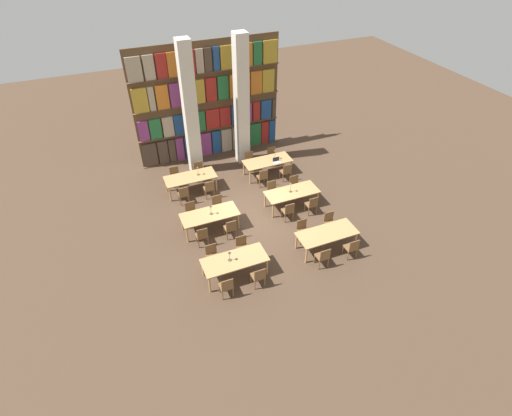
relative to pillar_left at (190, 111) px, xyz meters
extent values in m
plane|color=#4C3828|center=(1.18, -4.28, -3.00)|extent=(40.00, 40.00, 0.00)
cube|color=brown|center=(1.18, 1.22, -0.25)|extent=(6.95, 0.06, 5.50)
cube|color=brown|center=(1.18, 1.22, -2.99)|extent=(6.95, 0.35, 0.03)
cube|color=#47382D|center=(-1.88, 1.19, -2.37)|extent=(0.63, 0.20, 1.20)
cube|color=#47382D|center=(-1.26, 1.19, -2.37)|extent=(0.46, 0.20, 1.20)
cube|color=#47382D|center=(-0.82, 1.19, -2.37)|extent=(0.31, 0.20, 1.20)
cube|color=#84387A|center=(-0.44, 1.19, -2.37)|extent=(0.36, 0.20, 1.20)
cube|color=navy|center=(0.13, 1.19, -2.37)|extent=(0.64, 0.20, 1.20)
cube|color=#84387A|center=(0.81, 1.19, -2.37)|extent=(0.62, 0.20, 1.20)
cube|color=navy|center=(1.40, 1.19, -2.37)|extent=(0.43, 0.20, 1.20)
cube|color=tan|center=(1.93, 1.19, -2.37)|extent=(0.52, 0.20, 1.20)
cube|color=tan|center=(2.44, 1.19, -2.37)|extent=(0.35, 0.20, 1.20)
cube|color=maroon|center=(2.92, 1.19, -2.37)|extent=(0.45, 0.20, 1.20)
cube|color=#236B38|center=(3.51, 1.19, -2.37)|extent=(0.57, 0.20, 1.20)
cube|color=maroon|center=(4.02, 1.19, -2.37)|extent=(0.40, 0.20, 1.20)
cube|color=navy|center=(4.43, 1.19, -2.37)|extent=(0.33, 0.20, 1.20)
cube|color=brown|center=(1.18, 1.22, -1.61)|extent=(6.95, 0.35, 0.03)
cube|color=#84387A|center=(-1.97, 1.19, -1.11)|extent=(0.44, 0.20, 0.97)
cube|color=#236B38|center=(-1.44, 1.19, -1.11)|extent=(0.52, 0.20, 0.97)
cube|color=tan|center=(-0.85, 1.19, -1.11)|extent=(0.50, 0.20, 0.97)
cube|color=navy|center=(-0.35, 1.19, -1.11)|extent=(0.42, 0.20, 0.97)
cube|color=#84387A|center=(0.11, 1.19, -1.11)|extent=(0.34, 0.20, 0.97)
cube|color=#236B38|center=(0.62, 1.19, -1.11)|extent=(0.60, 0.20, 0.97)
cube|color=maroon|center=(1.29, 1.19, -1.11)|extent=(0.67, 0.20, 0.97)
cube|color=maroon|center=(1.92, 1.19, -1.11)|extent=(0.52, 0.20, 0.97)
cube|color=navy|center=(2.45, 1.19, -1.11)|extent=(0.41, 0.20, 0.97)
cube|color=#84387A|center=(2.99, 1.19, -1.11)|extent=(0.62, 0.20, 0.97)
cube|color=maroon|center=(3.55, 1.19, -1.11)|extent=(0.36, 0.20, 0.97)
cube|color=navy|center=(4.08, 1.19, -1.11)|extent=(0.54, 0.20, 0.97)
cube|color=#47382D|center=(4.51, 1.19, -1.11)|extent=(0.20, 0.20, 0.97)
cube|color=brown|center=(1.18, 1.22, -0.24)|extent=(6.95, 0.35, 0.03)
cube|color=#B7932D|center=(-1.87, 1.19, 0.33)|extent=(0.64, 0.20, 1.10)
cube|color=tan|center=(-1.38, 1.19, 0.33)|extent=(0.26, 0.20, 1.10)
cube|color=orange|center=(-0.91, 1.19, 0.33)|extent=(0.55, 0.20, 1.10)
cube|color=#84387A|center=(-0.36, 1.19, 0.33)|extent=(0.43, 0.20, 1.10)
cube|color=tan|center=(0.24, 1.19, 0.33)|extent=(0.65, 0.20, 1.10)
cube|color=#B7932D|center=(0.82, 1.19, 0.33)|extent=(0.39, 0.20, 1.10)
cube|color=maroon|center=(1.32, 1.19, 0.33)|extent=(0.50, 0.20, 1.10)
cube|color=#236B38|center=(1.89, 1.19, 0.33)|extent=(0.52, 0.20, 1.10)
cube|color=orange|center=(2.35, 1.19, 0.33)|extent=(0.26, 0.20, 1.10)
cube|color=orange|center=(2.88, 1.19, 0.33)|extent=(0.67, 0.20, 1.10)
cube|color=orange|center=(3.54, 1.19, 0.33)|extent=(0.56, 0.20, 1.10)
cube|color=#B7932D|center=(4.16, 1.19, 0.33)|extent=(0.60, 0.20, 1.10)
cube|color=brown|center=(1.18, 1.22, 1.14)|extent=(6.95, 0.35, 0.03)
cube|color=tan|center=(-1.88, 1.19, 1.67)|extent=(0.62, 0.20, 1.04)
cube|color=tan|center=(-1.27, 1.19, 1.67)|extent=(0.44, 0.20, 1.04)
cube|color=maroon|center=(-0.75, 1.19, 1.67)|extent=(0.45, 0.20, 1.04)
cube|color=orange|center=(-0.21, 1.19, 1.67)|extent=(0.60, 0.20, 1.04)
cube|color=maroon|center=(0.43, 1.19, 1.67)|extent=(0.53, 0.20, 1.04)
cube|color=tan|center=(0.90, 1.19, 1.67)|extent=(0.34, 0.20, 1.04)
cube|color=#47382D|center=(1.27, 1.19, 1.67)|extent=(0.33, 0.20, 1.04)
cube|color=navy|center=(1.65, 1.19, 1.67)|extent=(0.28, 0.20, 1.04)
cube|color=#B7932D|center=(2.13, 1.19, 1.67)|extent=(0.56, 0.20, 1.04)
cube|color=orange|center=(2.64, 1.19, 1.67)|extent=(0.37, 0.20, 1.04)
cube|color=orange|center=(3.11, 1.19, 1.67)|extent=(0.48, 0.20, 1.04)
cube|color=#236B38|center=(3.61, 1.19, 1.67)|extent=(0.41, 0.20, 1.04)
cube|color=#B7932D|center=(4.23, 1.19, 1.67)|extent=(0.70, 0.20, 1.04)
cube|color=silver|center=(0.00, 0.00, 0.00)|extent=(0.57, 0.57, 6.00)
cube|color=silver|center=(2.36, 0.00, 0.00)|extent=(0.57, 0.57, 6.00)
cube|color=tan|center=(-0.58, -6.93, -2.27)|extent=(2.20, 0.94, 0.04)
cylinder|color=tan|center=(-1.60, -7.32, -2.65)|extent=(0.07, 0.07, 0.71)
cylinder|color=tan|center=(0.45, -7.32, -2.65)|extent=(0.07, 0.07, 0.71)
cylinder|color=tan|center=(-1.60, -6.54, -2.65)|extent=(0.07, 0.07, 0.71)
cylinder|color=tan|center=(0.45, -6.54, -2.65)|extent=(0.07, 0.07, 0.71)
cylinder|color=brown|center=(-1.32, -7.45, -2.79)|extent=(0.04, 0.04, 0.41)
cylinder|color=brown|center=(-0.96, -7.45, -2.79)|extent=(0.04, 0.04, 0.41)
cylinder|color=brown|center=(-1.32, -7.79, -2.79)|extent=(0.04, 0.04, 0.41)
cylinder|color=brown|center=(-0.96, -7.79, -2.79)|extent=(0.04, 0.04, 0.41)
cube|color=brown|center=(-1.14, -7.62, -2.57)|extent=(0.42, 0.40, 0.04)
cube|color=brown|center=(-1.14, -7.80, -2.34)|extent=(0.40, 0.03, 0.42)
cylinder|color=brown|center=(-0.96, -6.41, -2.79)|extent=(0.04, 0.04, 0.41)
cylinder|color=brown|center=(-1.32, -6.41, -2.79)|extent=(0.04, 0.04, 0.41)
cylinder|color=brown|center=(-0.96, -6.07, -2.79)|extent=(0.04, 0.04, 0.41)
cylinder|color=brown|center=(-1.32, -6.07, -2.79)|extent=(0.04, 0.04, 0.41)
cube|color=brown|center=(-1.14, -6.24, -2.57)|extent=(0.42, 0.40, 0.04)
cube|color=brown|center=(-1.14, -6.06, -2.34)|extent=(0.40, 0.03, 0.42)
cylinder|color=brown|center=(-0.20, -7.45, -2.79)|extent=(0.04, 0.04, 0.41)
cylinder|color=brown|center=(0.16, -7.45, -2.79)|extent=(0.04, 0.04, 0.41)
cylinder|color=brown|center=(-0.20, -7.79, -2.79)|extent=(0.04, 0.04, 0.41)
cylinder|color=brown|center=(0.16, -7.79, -2.79)|extent=(0.04, 0.04, 0.41)
cube|color=brown|center=(-0.02, -7.62, -2.57)|extent=(0.42, 0.40, 0.04)
cube|color=brown|center=(-0.02, -7.80, -2.34)|extent=(0.40, 0.03, 0.42)
cylinder|color=brown|center=(0.16, -6.41, -2.79)|extent=(0.04, 0.04, 0.41)
cylinder|color=brown|center=(-0.20, -6.41, -2.79)|extent=(0.04, 0.04, 0.41)
cylinder|color=brown|center=(0.16, -6.07, -2.79)|extent=(0.04, 0.04, 0.41)
cylinder|color=brown|center=(-0.20, -6.07, -2.79)|extent=(0.04, 0.04, 0.41)
cube|color=brown|center=(-0.02, -6.24, -2.57)|extent=(0.42, 0.40, 0.04)
cube|color=brown|center=(-0.02, -6.06, -2.34)|extent=(0.40, 0.03, 0.42)
cylinder|color=brown|center=(-0.74, -6.90, -2.24)|extent=(0.14, 0.14, 0.01)
cylinder|color=brown|center=(-0.74, -6.90, -2.08)|extent=(0.02, 0.02, 0.32)
cone|color=brown|center=(-0.74, -6.90, -1.88)|extent=(0.11, 0.11, 0.07)
cube|color=tan|center=(2.97, -6.95, -2.27)|extent=(2.20, 0.94, 0.04)
cylinder|color=tan|center=(1.95, -7.34, -2.65)|extent=(0.07, 0.07, 0.71)
cylinder|color=tan|center=(3.99, -7.34, -2.65)|extent=(0.07, 0.07, 0.71)
cylinder|color=tan|center=(1.95, -6.56, -2.65)|extent=(0.07, 0.07, 0.71)
cylinder|color=tan|center=(3.99, -6.56, -2.65)|extent=(0.07, 0.07, 0.71)
cylinder|color=brown|center=(2.21, -7.47, -2.79)|extent=(0.04, 0.04, 0.41)
cylinder|color=brown|center=(2.57, -7.47, -2.79)|extent=(0.04, 0.04, 0.41)
cylinder|color=brown|center=(2.21, -7.81, -2.79)|extent=(0.04, 0.04, 0.41)
cylinder|color=brown|center=(2.57, -7.81, -2.79)|extent=(0.04, 0.04, 0.41)
cube|color=brown|center=(2.39, -7.64, -2.57)|extent=(0.42, 0.40, 0.04)
cube|color=brown|center=(2.39, -7.83, -2.34)|extent=(0.40, 0.03, 0.42)
cylinder|color=brown|center=(2.57, -6.43, -2.79)|extent=(0.04, 0.04, 0.41)
cylinder|color=brown|center=(2.21, -6.43, -2.79)|extent=(0.04, 0.04, 0.41)
cylinder|color=brown|center=(2.57, -6.09, -2.79)|extent=(0.04, 0.04, 0.41)
cylinder|color=brown|center=(2.21, -6.09, -2.79)|extent=(0.04, 0.04, 0.41)
cube|color=brown|center=(2.39, -6.26, -2.57)|extent=(0.42, 0.40, 0.04)
cube|color=brown|center=(2.39, -6.08, -2.34)|extent=(0.40, 0.03, 0.42)
cylinder|color=brown|center=(3.38, -7.47, -2.79)|extent=(0.04, 0.04, 0.41)
cylinder|color=brown|center=(3.74, -7.47, -2.79)|extent=(0.04, 0.04, 0.41)
cylinder|color=brown|center=(3.38, -7.81, -2.79)|extent=(0.04, 0.04, 0.41)
cylinder|color=brown|center=(3.74, -7.81, -2.79)|extent=(0.04, 0.04, 0.41)
cube|color=brown|center=(3.56, -7.64, -2.57)|extent=(0.42, 0.40, 0.04)
cube|color=brown|center=(3.56, -7.83, -2.34)|extent=(0.40, 0.03, 0.42)
cylinder|color=brown|center=(3.74, -6.43, -2.79)|extent=(0.04, 0.04, 0.41)
cylinder|color=brown|center=(3.38, -6.43, -2.79)|extent=(0.04, 0.04, 0.41)
cylinder|color=brown|center=(3.74, -6.09, -2.79)|extent=(0.04, 0.04, 0.41)
cylinder|color=brown|center=(3.38, -6.09, -2.79)|extent=(0.04, 0.04, 0.41)
cube|color=brown|center=(3.56, -6.26, -2.57)|extent=(0.42, 0.40, 0.04)
cube|color=brown|center=(3.56, -6.08, -2.34)|extent=(0.40, 0.03, 0.42)
cube|color=tan|center=(-0.63, -4.31, -2.27)|extent=(2.20, 0.94, 0.04)
cylinder|color=tan|center=(-1.66, -4.69, -2.65)|extent=(0.07, 0.07, 0.71)
cylinder|color=tan|center=(0.39, -4.69, -2.65)|extent=(0.07, 0.07, 0.71)
cylinder|color=tan|center=(-1.66, -3.92, -2.65)|extent=(0.07, 0.07, 0.71)
cylinder|color=tan|center=(0.39, -3.92, -2.65)|extent=(0.07, 0.07, 0.71)
cylinder|color=brown|center=(-1.36, -4.82, -2.79)|extent=(0.04, 0.04, 0.41)
cylinder|color=brown|center=(-1.00, -4.82, -2.79)|extent=(0.04, 0.04, 0.41)
cylinder|color=brown|center=(-1.36, -5.16, -2.79)|extent=(0.04, 0.04, 0.41)
cylinder|color=brown|center=(-1.00, -5.16, -2.79)|extent=(0.04, 0.04, 0.41)
cube|color=brown|center=(-1.18, -4.99, -2.57)|extent=(0.42, 0.40, 0.04)
cube|color=brown|center=(-1.18, -5.18, -2.34)|extent=(0.40, 0.03, 0.42)
cylinder|color=brown|center=(-1.00, -3.79, -2.79)|extent=(0.04, 0.04, 0.41)
cylinder|color=brown|center=(-1.36, -3.79, -2.79)|extent=(0.04, 0.04, 0.41)
cylinder|color=brown|center=(-1.00, -3.45, -2.79)|extent=(0.04, 0.04, 0.41)
cylinder|color=brown|center=(-1.36, -3.45, -2.79)|extent=(0.04, 0.04, 0.41)
cube|color=brown|center=(-1.18, -3.62, -2.57)|extent=(0.42, 0.40, 0.04)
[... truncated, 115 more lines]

